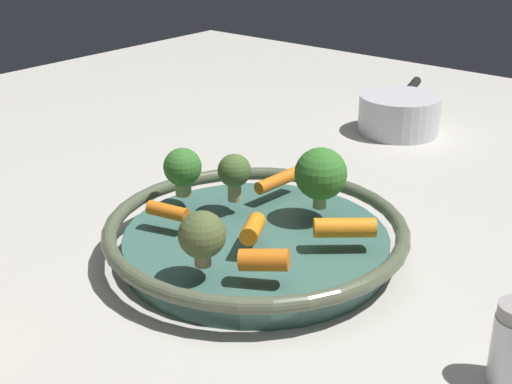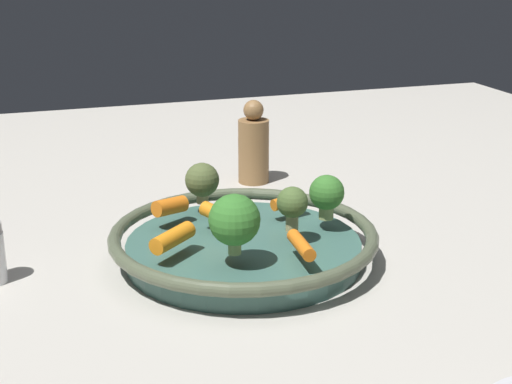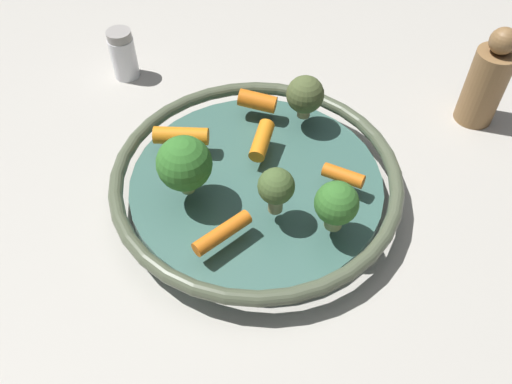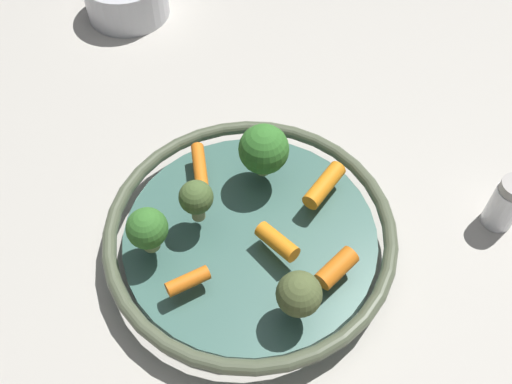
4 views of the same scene
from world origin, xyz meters
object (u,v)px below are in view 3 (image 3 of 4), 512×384
at_px(baby_carrot_center, 257,101).
at_px(baby_carrot_right, 262,140).
at_px(broccoli_floret_small, 335,205).
at_px(broccoli_floret_edge, 184,164).
at_px(baby_carrot_back, 181,136).
at_px(salt_shaker, 123,55).
at_px(serving_bowl, 256,182).
at_px(broccoli_floret_mid, 305,95).
at_px(baby_carrot_near_rim, 222,233).
at_px(baby_carrot_left, 343,176).
at_px(broccoli_floret_large, 276,188).
at_px(pepper_mill, 486,82).

distance_m(baby_carrot_center, baby_carrot_right, 0.07).
xyz_separation_m(broccoli_floret_small, broccoli_floret_edge, (-0.07, 0.15, 0.01)).
bearing_deg(baby_carrot_back, salt_shaker, 72.83).
distance_m(serving_bowl, broccoli_floret_mid, 0.12).
height_order(baby_carrot_center, broccoli_floret_small, broccoli_floret_small).
xyz_separation_m(baby_carrot_near_rim, broccoli_floret_mid, (0.20, 0.07, 0.02)).
bearing_deg(baby_carrot_back, baby_carrot_near_rim, -114.46).
relative_size(baby_carrot_left, broccoli_floret_large, 0.83).
height_order(broccoli_floret_mid, salt_shaker, broccoli_floret_mid).
bearing_deg(pepper_mill, serving_bowl, 159.67).
xyz_separation_m(baby_carrot_near_rim, salt_shaker, (0.13, 0.34, -0.02)).
bearing_deg(baby_carrot_left, baby_carrot_near_rim, 165.29).
bearing_deg(baby_carrot_center, baby_carrot_left, -98.38).
height_order(broccoli_floret_small, pepper_mill, pepper_mill).
relative_size(baby_carrot_right, broccoli_floret_large, 0.92).
distance_m(baby_carrot_right, broccoli_floret_small, 0.14).
bearing_deg(broccoli_floret_small, baby_carrot_center, 66.41).
relative_size(serving_bowl, broccoli_floret_mid, 6.00).
relative_size(baby_carrot_near_rim, broccoli_floret_edge, 0.94).
xyz_separation_m(baby_carrot_right, broccoli_floret_small, (-0.03, -0.13, 0.02)).
height_order(baby_carrot_back, broccoli_floret_large, broccoli_floret_large).
xyz_separation_m(baby_carrot_near_rim, broccoli_floret_small, (0.09, -0.07, 0.03)).
height_order(baby_carrot_back, broccoli_floret_edge, broccoli_floret_edge).
bearing_deg(baby_carrot_right, baby_carrot_left, -76.91).
bearing_deg(baby_carrot_center, baby_carrot_back, 169.25).
relative_size(broccoli_floret_large, broccoli_floret_mid, 1.01).
distance_m(broccoli_floret_large, salt_shaker, 0.37).
bearing_deg(baby_carrot_right, baby_carrot_near_rim, -152.77).
bearing_deg(baby_carrot_left, salt_shaker, 93.25).
bearing_deg(broccoli_floret_edge, serving_bowl, -24.67).
bearing_deg(broccoli_floret_mid, broccoli_floret_large, -150.09).
distance_m(baby_carrot_center, broccoli_floret_mid, 0.06).
relative_size(baby_carrot_back, baby_carrot_near_rim, 0.97).
bearing_deg(broccoli_floret_mid, baby_carrot_center, 120.29).
relative_size(baby_carrot_near_rim, broccoli_floret_large, 1.17).
bearing_deg(baby_carrot_near_rim, broccoli_floret_edge, 76.47).
distance_m(serving_bowl, baby_carrot_left, 0.10).
bearing_deg(serving_bowl, salt_shaker, 83.44).
bearing_deg(baby_carrot_near_rim, baby_carrot_center, 34.31).
relative_size(baby_carrot_right, broccoli_floret_edge, 0.74).
relative_size(baby_carrot_back, baby_carrot_right, 1.23).
distance_m(baby_carrot_left, broccoli_floret_small, 0.07).
bearing_deg(broccoli_floret_mid, broccoli_floret_edge, 177.00).
relative_size(baby_carrot_center, pepper_mill, 0.34).
bearing_deg(pepper_mill, baby_carrot_left, 172.20).
relative_size(baby_carrot_right, pepper_mill, 0.38).
bearing_deg(baby_carrot_right, salt_shaker, 89.56).
height_order(serving_bowl, baby_carrot_left, baby_carrot_left).
distance_m(baby_carrot_center, broccoli_floret_edge, 0.16).
height_order(baby_carrot_back, pepper_mill, pepper_mill).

